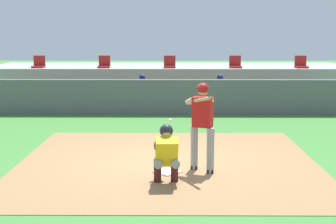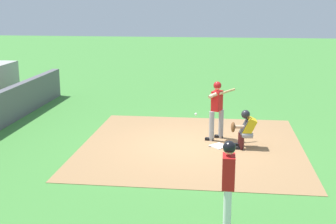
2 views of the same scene
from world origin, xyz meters
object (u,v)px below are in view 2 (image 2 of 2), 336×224
Objects in this scene: home_plate at (219,146)px; on_deck_batter at (228,182)px; batter_at_plate at (217,107)px; catcher_crouched at (245,128)px.

on_deck_batter reaches higher than home_plate.
catcher_crouched is (-0.71, -0.82, -0.43)m from batter_at_plate.
batter_at_plate reaches higher than catcher_crouched.
home_plate is at bearing 88.31° from catcher_crouched.
on_deck_batter is at bearing -177.83° from home_plate.
batter_at_plate is 1.01× the size of catcher_crouched.
on_deck_batter is (-5.08, -0.19, 1.00)m from home_plate.
batter_at_plate is at bearing 49.11° from catcher_crouched.
on_deck_batter is at bearing -177.05° from batter_at_plate.
batter_at_plate is at bearing 8.57° from home_plate.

